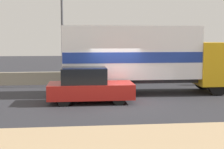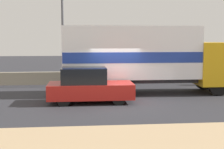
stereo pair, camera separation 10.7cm
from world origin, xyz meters
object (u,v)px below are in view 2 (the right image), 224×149
street_lamp (63,23)px  box_truck (144,56)px  pedestrian (218,71)px  car_hatchback (89,86)px

street_lamp → box_truck: 5.61m
pedestrian → car_hatchback: bearing=-150.7°
box_truck → pedestrian: box_truck is taller
car_hatchback → street_lamp: bearing=106.5°
box_truck → car_hatchback: bearing=-144.9°
box_truck → car_hatchback: box_truck is taller
car_hatchback → box_truck: bearing=35.1°
box_truck → car_hatchback: 3.93m
street_lamp → pedestrian: street_lamp is taller
box_truck → car_hatchback: (-3.05, -2.14, -1.25)m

